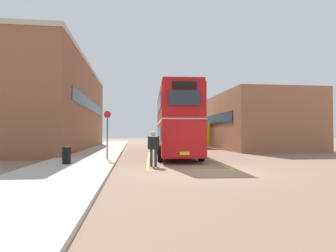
% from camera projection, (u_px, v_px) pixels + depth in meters
% --- Properties ---
extents(ground_plane, '(135.60, 135.60, 0.00)m').
position_uv_depth(ground_plane, '(171.00, 151.00, 26.68)').
color(ground_plane, '#846651').
extents(sidewalk_left, '(4.00, 57.60, 0.14)m').
position_uv_depth(sidewalk_left, '(103.00, 150.00, 28.27)').
color(sidewalk_left, '#B2ADA3').
rests_on(sidewalk_left, ground).
extents(brick_building_left, '(5.60, 24.70, 8.94)m').
position_uv_depth(brick_building_left, '(64.00, 107.00, 30.06)').
color(brick_building_left, brown).
rests_on(brick_building_left, ground).
extents(depot_building_right, '(8.49, 16.75, 5.88)m').
position_uv_depth(depot_building_right, '(249.00, 123.00, 32.72)').
color(depot_building_right, '#9E6647').
rests_on(depot_building_right, ground).
extents(double_decker_bus, '(3.25, 10.69, 4.75)m').
position_uv_depth(double_decker_bus, '(176.00, 122.00, 20.36)').
color(double_decker_bus, black).
rests_on(double_decker_bus, ground).
extents(single_deck_bus, '(3.10, 9.09, 3.02)m').
position_uv_depth(single_deck_bus, '(189.00, 134.00, 35.81)').
color(single_deck_bus, black).
rests_on(single_deck_bus, ground).
extents(pedestrian_boarding, '(0.58, 0.35, 1.78)m').
position_uv_depth(pedestrian_boarding, '(153.00, 146.00, 14.51)').
color(pedestrian_boarding, '#2D2D38').
rests_on(pedestrian_boarding, ground).
extents(litter_bin, '(0.46, 0.46, 0.90)m').
position_uv_depth(litter_bin, '(67.00, 155.00, 14.44)').
color(litter_bin, black).
rests_on(litter_bin, sidewalk_left).
extents(bus_stop_sign, '(0.43, 0.14, 2.94)m').
position_uv_depth(bus_stop_sign, '(107.00, 130.00, 17.41)').
color(bus_stop_sign, '#4C4C51').
rests_on(bus_stop_sign, sidewalk_left).
extents(bay_marking_yellow, '(4.92, 12.81, 0.01)m').
position_uv_depth(bay_marking_yellow, '(180.00, 159.00, 18.37)').
color(bay_marking_yellow, gold).
rests_on(bay_marking_yellow, ground).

